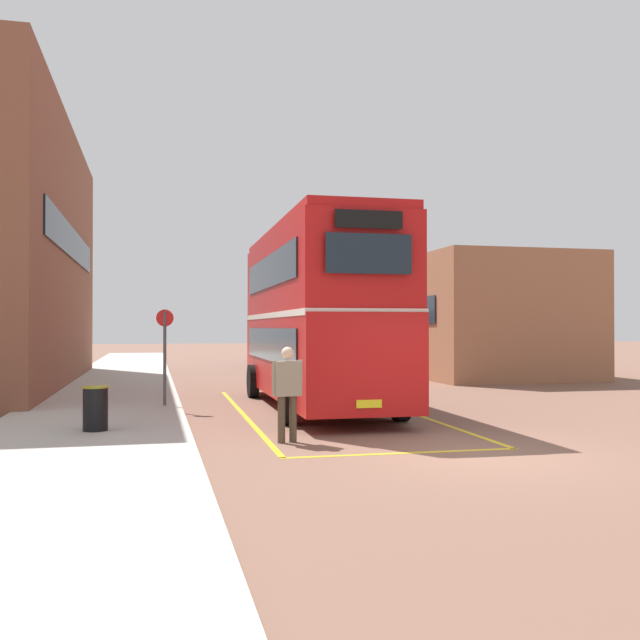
{
  "coord_description": "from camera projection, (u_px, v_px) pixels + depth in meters",
  "views": [
    {
      "loc": [
        -5.22,
        -10.89,
        2.14
      ],
      "look_at": [
        -0.51,
        8.84,
        2.35
      ],
      "focal_mm": 39.35,
      "sensor_mm": 36.0,
      "label": 1
    }
  ],
  "objects": [
    {
      "name": "ground_plane",
      "position": [
        299.0,
        385.0,
        25.79
      ],
      "size": [
        135.6,
        135.6,
        0.0
      ],
      "primitive_type": "plane",
      "color": "brown"
    },
    {
      "name": "double_decker_bus",
      "position": [
        316.0,
        313.0,
        18.68
      ],
      "size": [
        3.0,
        9.99,
        4.75
      ],
      "color": "black",
      "rests_on": "ground"
    },
    {
      "name": "pedestrian_boarding",
      "position": [
        287.0,
        387.0,
        13.0
      ],
      "size": [
        0.59,
        0.29,
        1.78
      ],
      "color": "#473828",
      "rests_on": "ground"
    },
    {
      "name": "bus_stop_sign",
      "position": [
        165.0,
        347.0,
        17.97
      ],
      "size": [
        0.44,
        0.1,
        2.46
      ],
      "color": "#4C4C51",
      "rests_on": "sidewalk_left"
    },
    {
      "name": "sidewalk_left",
      "position": [
        118.0,
        382.0,
        26.62
      ],
      "size": [
        4.0,
        57.6,
        0.14
      ],
      "primitive_type": "cube",
      "color": "#B2ADA3",
      "rests_on": "ground"
    },
    {
      "name": "depot_building_right",
      "position": [
        459.0,
        318.0,
        33.11
      ],
      "size": [
        6.78,
        13.77,
        5.17
      ],
      "color": "#9E6647",
      "rests_on": "ground"
    },
    {
      "name": "single_deck_bus",
      "position": [
        304.0,
        336.0,
        38.68
      ],
      "size": [
        2.92,
        9.74,
        3.02
      ],
      "color": "black",
      "rests_on": "ground"
    },
    {
      "name": "bay_marking_yellow",
      "position": [
        333.0,
        416.0,
        16.81
      ],
      "size": [
        4.43,
        12.01,
        0.01
      ],
      "color": "gold",
      "rests_on": "ground"
    },
    {
      "name": "litter_bin",
      "position": [
        95.0,
        408.0,
        13.56
      ],
      "size": [
        0.5,
        0.5,
        0.87
      ],
      "color": "black",
      "rests_on": "sidewalk_left"
    }
  ]
}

